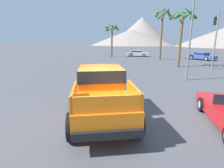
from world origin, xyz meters
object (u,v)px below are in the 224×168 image
palm_tree_tall (112,31)px  palm_tree_leaning (182,22)px  palm_tree_short (162,21)px  street_lamp_post (193,16)px  traffic_light_main (216,31)px  parked_car_blue (202,56)px  orange_pickup_truck (102,90)px  parked_car_silver (137,53)px

palm_tree_tall → palm_tree_leaning: palm_tree_leaning is taller
palm_tree_tall → palm_tree_short: (9.61, -2.34, 1.27)m
street_lamp_post → palm_tree_leaning: bearing=97.1°
palm_tree_tall → traffic_light_main: bearing=-28.5°
parked_car_blue → palm_tree_tall: bearing=-53.3°
palm_tree_short → palm_tree_leaning: (3.21, -7.25, -0.94)m
orange_pickup_truck → parked_car_silver: size_ratio=1.14×
parked_car_blue → palm_tree_tall: 16.53m
parked_car_blue → parked_car_silver: bearing=-64.9°
parked_car_silver → palm_tree_leaning: 15.35m
palm_tree_tall → street_lamp_post: bearing=-51.2°
parked_car_blue → palm_tree_leaning: size_ratio=0.65×
parked_car_blue → street_lamp_post: street_lamp_post is taller
parked_car_blue → traffic_light_main: (0.35, -9.29, 3.57)m
parked_car_blue → traffic_light_main: 9.95m
palm_tree_tall → orange_pickup_truck: bearing=-67.9°
street_lamp_post → parked_car_silver: bearing=115.5°
parked_car_blue → street_lamp_post: 18.16m
palm_tree_leaning → street_lamp_post: bearing=-82.9°
street_lamp_post → parked_car_blue: bearing=82.7°
parked_car_blue → palm_tree_short: bearing=-31.5°
palm_tree_short → parked_car_silver: bearing=137.1°
orange_pickup_truck → palm_tree_short: size_ratio=0.65×
parked_car_silver → parked_car_blue: bearing=66.4°
parked_car_silver → palm_tree_tall: bearing=-74.5°
parked_car_silver → palm_tree_short: (5.17, -4.80, 5.44)m
orange_pickup_truck → palm_tree_tall: (-10.53, 25.88, 3.66)m
orange_pickup_truck → palm_tree_tall: size_ratio=0.84×
orange_pickup_truck → traffic_light_main: (5.81, 17.01, 3.06)m
street_lamp_post → palm_tree_short: street_lamp_post is taller
parked_car_silver → street_lamp_post: bearing=12.0°
palm_tree_leaning → palm_tree_tall: bearing=143.2°
orange_pickup_truck → palm_tree_leaning: bearing=52.1°
parked_car_silver → palm_tree_leaning: (8.38, -12.05, 4.50)m
parked_car_silver → palm_tree_leaning: bearing=21.3°
palm_tree_short → palm_tree_leaning: size_ratio=1.21×
parked_car_silver → street_lamp_post: 22.08m
traffic_light_main → street_lamp_post: (-2.58, -8.22, 0.71)m
traffic_light_main → palm_tree_short: (-6.73, 6.54, 1.87)m
parked_car_silver → palm_tree_short: 8.91m
traffic_light_main → palm_tree_tall: (-16.34, 8.87, 0.60)m
parked_car_blue → palm_tree_leaning: bearing=17.6°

